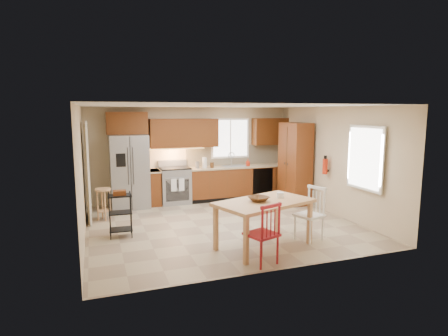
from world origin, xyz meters
TOP-DOWN VIEW (x-y plane):
  - floor at (0.00, 0.00)m, footprint 5.50×5.50m
  - ceiling at (0.00, 0.00)m, footprint 5.50×5.00m
  - wall_back at (0.00, 2.50)m, footprint 5.50×0.02m
  - wall_front at (0.00, -2.50)m, footprint 5.50×0.02m
  - wall_left at (-2.75, 0.00)m, footprint 0.02×5.00m
  - wall_right at (2.75, 0.00)m, footprint 0.02×5.00m
  - refrigerator at (-1.70, 2.12)m, footprint 0.92×0.75m
  - range_stove at (-0.55, 2.19)m, footprint 0.76×0.63m
  - base_cabinet_narrow at (-1.10, 2.20)m, footprint 0.30×0.60m
  - base_cabinet_run at (1.29, 2.20)m, footprint 2.92×0.60m
  - dishwasher at (1.85, 1.91)m, footprint 0.60×0.02m
  - backsplash at (1.29, 2.48)m, footprint 2.92×0.03m
  - upper_over_fridge at (-1.70, 2.33)m, footprint 1.00×0.35m
  - upper_left_block at (-0.25, 2.33)m, footprint 1.80×0.35m
  - upper_right_block at (2.25, 2.33)m, footprint 1.00×0.35m
  - window_back at (1.10, 2.48)m, footprint 1.12×0.04m
  - sink at (1.10, 2.20)m, footprint 0.62×0.46m
  - undercab_glow at (-0.55, 2.30)m, footprint 1.60×0.30m
  - soap_bottle at (1.48, 2.10)m, footprint 0.09×0.09m
  - paper_towel at (0.25, 2.15)m, footprint 0.12×0.12m
  - canister_steel at (0.05, 2.15)m, footprint 0.11×0.11m
  - canister_wood at (0.45, 2.12)m, footprint 0.10×0.10m
  - pantry at (2.43, 1.20)m, footprint 0.50×0.95m
  - fire_extinguisher at (2.63, 0.15)m, footprint 0.12×0.12m
  - window_right at (2.68, -1.15)m, footprint 0.04×1.02m
  - doorway at (-2.67, 1.30)m, footprint 0.04×0.95m
  - dining_table at (0.25, -1.52)m, footprint 1.90×1.44m
  - chair_red at (-0.10, -2.17)m, footprint 0.59×0.59m
  - chair_white at (1.20, -1.47)m, footprint 0.59×0.59m
  - table_bowl at (0.15, -1.52)m, footprint 0.43×0.43m
  - table_jar at (0.62, -1.41)m, footprint 0.17×0.17m
  - bar_stool at (-2.36, 1.20)m, footprint 0.42×0.42m
  - utility_cart at (-2.09, -0.11)m, footprint 0.44×0.35m

SIDE VIEW (x-z plane):
  - floor at x=0.00m, z-range 0.00..0.00m
  - bar_stool at x=-2.36m, z-range 0.00..0.70m
  - dining_table at x=0.25m, z-range 0.00..0.82m
  - utility_cart at x=-2.09m, z-range 0.00..0.86m
  - base_cabinet_narrow at x=-1.10m, z-range 0.00..0.90m
  - base_cabinet_run at x=1.29m, z-range 0.00..0.90m
  - dishwasher at x=1.85m, z-range 0.06..0.84m
  - range_stove at x=-0.55m, z-range 0.00..0.92m
  - chair_red at x=-0.10m, z-range 0.00..0.99m
  - chair_white at x=1.20m, z-range 0.00..0.99m
  - table_bowl at x=0.15m, z-range 0.79..0.88m
  - sink at x=1.10m, z-range 0.78..0.94m
  - table_jar at x=0.62m, z-range 0.79..0.94m
  - refrigerator at x=-1.70m, z-range 0.00..1.82m
  - canister_wood at x=0.45m, z-range 0.90..1.04m
  - canister_steel at x=0.05m, z-range 0.90..1.08m
  - soap_bottle at x=1.48m, z-range 0.90..1.09m
  - paper_towel at x=0.25m, z-range 0.90..1.18m
  - pantry at x=2.43m, z-range 0.00..2.10m
  - doorway at x=-2.67m, z-range 0.00..2.10m
  - fire_extinguisher at x=2.63m, z-range 0.92..1.28m
  - backsplash at x=1.29m, z-range 0.90..1.45m
  - wall_back at x=0.00m, z-range 0.00..2.50m
  - wall_front at x=0.00m, z-range 0.00..2.50m
  - wall_left at x=-2.75m, z-range 0.00..2.50m
  - wall_right at x=2.75m, z-range 0.00..2.50m
  - undercab_glow at x=-0.55m, z-range 1.43..1.43m
  - window_right at x=2.68m, z-range 0.79..2.11m
  - window_back at x=1.10m, z-range 1.09..2.21m
  - upper_left_block at x=-0.25m, z-range 1.45..2.20m
  - upper_right_block at x=2.25m, z-range 1.45..2.20m
  - upper_over_fridge at x=-1.70m, z-range 1.83..2.38m
  - ceiling at x=0.00m, z-range 2.49..2.51m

